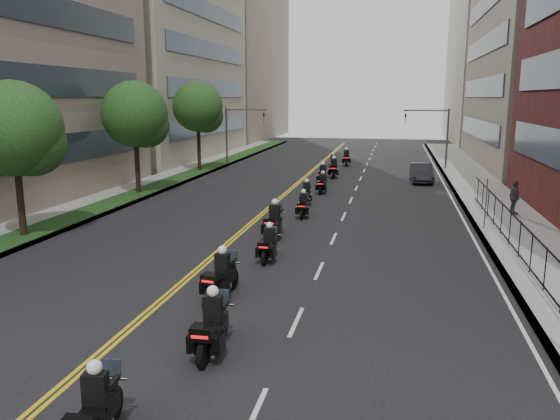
# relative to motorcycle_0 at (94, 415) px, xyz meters

# --- Properties ---
(ground) EXTENTS (160.00, 160.00, 0.00)m
(ground) POSITION_rel_motorcycle_0_xyz_m (-0.52, 1.66, -0.69)
(ground) COLOR black
(ground) RESTS_ON ground
(sidewalk_right) EXTENTS (4.00, 90.00, 0.15)m
(sidewalk_right) POSITION_rel_motorcycle_0_xyz_m (11.48, 26.66, -0.61)
(sidewalk_right) COLOR gray
(sidewalk_right) RESTS_ON ground
(sidewalk_left) EXTENTS (4.00, 90.00, 0.15)m
(sidewalk_left) POSITION_rel_motorcycle_0_xyz_m (-12.52, 26.66, -0.61)
(sidewalk_left) COLOR gray
(sidewalk_left) RESTS_ON ground
(grass_strip) EXTENTS (2.00, 90.00, 0.04)m
(grass_strip) POSITION_rel_motorcycle_0_xyz_m (-11.72, 26.66, -0.52)
(grass_strip) COLOR #153613
(grass_strip) RESTS_ON sidewalk_left
(building_right_far) EXTENTS (15.00, 28.00, 26.00)m
(building_right_far) POSITION_rel_motorcycle_0_xyz_m (20.98, 79.66, 12.31)
(building_right_far) COLOR #A6A186
(building_right_far) RESTS_ON ground
(building_left_far) EXTENTS (16.00, 28.00, 26.00)m
(building_left_far) POSITION_rel_motorcycle_0_xyz_m (-22.52, 79.66, 12.31)
(building_left_far) COLOR gray
(building_left_far) RESTS_ON ground
(iron_fence) EXTENTS (0.05, 28.00, 1.50)m
(iron_fence) POSITION_rel_motorcycle_0_xyz_m (10.48, 13.66, 0.21)
(iron_fence) COLOR black
(iron_fence) RESTS_ON sidewalk_right
(street_trees) EXTENTS (4.40, 38.40, 7.98)m
(street_trees) POSITION_rel_motorcycle_0_xyz_m (-11.57, 20.26, 4.44)
(street_trees) COLOR #301E15
(street_trees) RESTS_ON ground
(traffic_signal_right) EXTENTS (4.09, 0.20, 5.60)m
(traffic_signal_right) POSITION_rel_motorcycle_0_xyz_m (9.02, 43.66, 3.01)
(traffic_signal_right) COLOR #3F3F44
(traffic_signal_right) RESTS_ON ground
(traffic_signal_left) EXTENTS (4.09, 0.20, 5.60)m
(traffic_signal_left) POSITION_rel_motorcycle_0_xyz_m (-10.06, 43.66, 3.01)
(traffic_signal_left) COLOR #3F3F44
(traffic_signal_left) RESTS_ON ground
(motorcycle_0) EXTENTS (0.71, 2.36, 1.75)m
(motorcycle_0) POSITION_rel_motorcycle_0_xyz_m (0.00, 0.00, 0.00)
(motorcycle_0) COLOR black
(motorcycle_0) RESTS_ON ground
(motorcycle_1) EXTENTS (0.58, 2.46, 1.81)m
(motorcycle_1) POSITION_rel_motorcycle_0_xyz_m (0.90, 4.20, 0.03)
(motorcycle_1) COLOR black
(motorcycle_1) RESTS_ON ground
(motorcycle_2) EXTENTS (0.72, 2.38, 1.76)m
(motorcycle_2) POSITION_rel_motorcycle_0_xyz_m (-0.13, 8.13, 0.01)
(motorcycle_2) COLOR black
(motorcycle_2) RESTS_ON ground
(motorcycle_3) EXTENTS (0.50, 2.16, 1.60)m
(motorcycle_3) POSITION_rel_motorcycle_0_xyz_m (0.46, 12.58, -0.06)
(motorcycle_3) COLOR black
(motorcycle_3) RESTS_ON ground
(motorcycle_4) EXTENTS (0.58, 2.52, 1.86)m
(motorcycle_4) POSITION_rel_motorcycle_0_xyz_m (-0.13, 16.29, 0.05)
(motorcycle_4) COLOR black
(motorcycle_4) RESTS_ON ground
(motorcycle_5) EXTENTS (0.51, 2.12, 1.56)m
(motorcycle_5) POSITION_rel_motorcycle_0_xyz_m (0.48, 21.06, -0.07)
(motorcycle_5) COLOR black
(motorcycle_5) RESTS_ON ground
(motorcycle_6) EXTENTS (0.56, 2.15, 1.59)m
(motorcycle_6) POSITION_rel_motorcycle_0_xyz_m (0.05, 24.85, -0.06)
(motorcycle_6) COLOR black
(motorcycle_6) RESTS_ON ground
(motorcycle_7) EXTENTS (0.51, 2.12, 1.56)m
(motorcycle_7) POSITION_rel_motorcycle_0_xyz_m (0.50, 29.05, -0.07)
(motorcycle_7) COLOR black
(motorcycle_7) RESTS_ON ground
(motorcycle_8) EXTENTS (0.57, 2.34, 1.73)m
(motorcycle_8) POSITION_rel_motorcycle_0_xyz_m (-0.02, 33.04, -0.01)
(motorcycle_8) COLOR black
(motorcycle_8) RESTS_ON ground
(motorcycle_9) EXTENTS (0.59, 2.48, 1.83)m
(motorcycle_9) POSITION_rel_motorcycle_0_xyz_m (0.44, 36.60, 0.03)
(motorcycle_9) COLOR black
(motorcycle_9) RESTS_ON ground
(motorcycle_10) EXTENTS (0.66, 2.24, 1.66)m
(motorcycle_10) POSITION_rel_motorcycle_0_xyz_m (-0.13, 41.28, -0.04)
(motorcycle_10) COLOR black
(motorcycle_10) RESTS_ON ground
(motorcycle_11) EXTENTS (0.68, 2.43, 1.79)m
(motorcycle_11) POSITION_rel_motorcycle_0_xyz_m (0.75, 44.99, 0.02)
(motorcycle_11) COLOR black
(motorcycle_11) RESTS_ON ground
(parked_sedan) EXTENTS (1.76, 4.52, 1.47)m
(parked_sedan) POSITION_rel_motorcycle_0_xyz_m (7.48, 35.69, 0.04)
(parked_sedan) COLOR black
(parked_sedan) RESTS_ON ground
(pedestrian_c) EXTENTS (0.70, 1.19, 1.89)m
(pedestrian_c) POSITION_rel_motorcycle_0_xyz_m (11.99, 23.55, 0.41)
(pedestrian_c) COLOR #45464E
(pedestrian_c) RESTS_ON sidewalk_right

